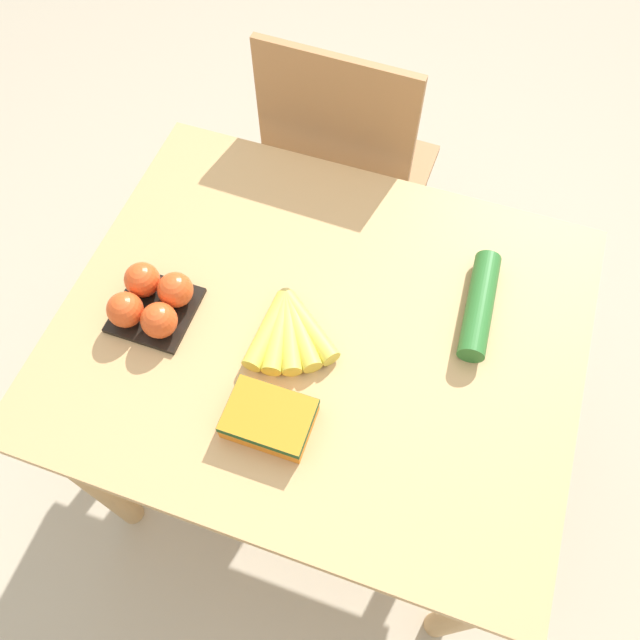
% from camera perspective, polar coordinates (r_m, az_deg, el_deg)
% --- Properties ---
extents(ground_plane, '(12.00, 12.00, 0.00)m').
position_cam_1_polar(ground_plane, '(1.94, 0.00, -11.61)').
color(ground_plane, '#B7A88E').
extents(dining_table, '(1.02, 0.84, 0.77)m').
position_cam_1_polar(dining_table, '(1.34, 0.00, -3.31)').
color(dining_table, tan).
rests_on(dining_table, ground_plane).
extents(chair, '(0.43, 0.41, 0.99)m').
position_cam_1_polar(chair, '(1.82, 2.44, 12.76)').
color(chair, '#A87547').
rests_on(chair, ground_plane).
extents(banana_bunch, '(0.17, 0.18, 0.04)m').
position_cam_1_polar(banana_bunch, '(1.20, -2.88, -0.90)').
color(banana_bunch, brown).
rests_on(banana_bunch, dining_table).
extents(tomato_pack, '(0.15, 0.15, 0.08)m').
position_cam_1_polar(tomato_pack, '(1.25, -15.18, 1.67)').
color(tomato_pack, black).
rests_on(tomato_pack, dining_table).
extents(carrot_bag, '(0.15, 0.11, 0.05)m').
position_cam_1_polar(carrot_bag, '(1.12, -4.68, -8.89)').
color(carrot_bag, orange).
rests_on(carrot_bag, dining_table).
extents(cucumber_near, '(0.07, 0.23, 0.05)m').
position_cam_1_polar(cucumber_near, '(1.26, 14.40, 1.35)').
color(cucumber_near, '#2D702D').
rests_on(cucumber_near, dining_table).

